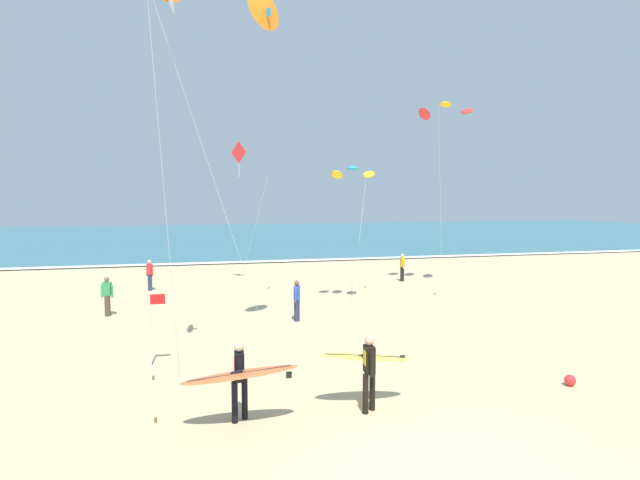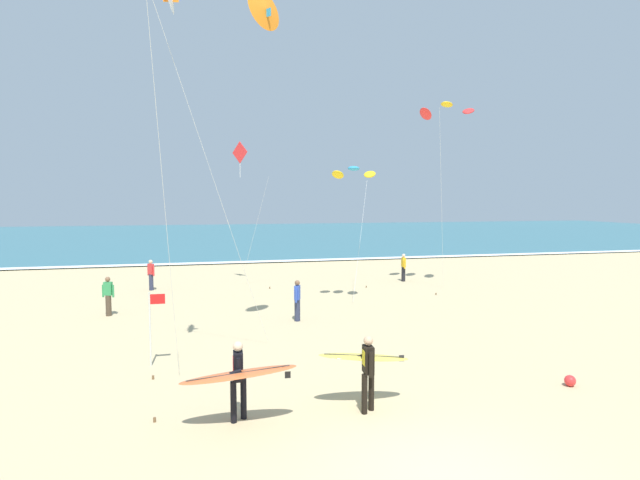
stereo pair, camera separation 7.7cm
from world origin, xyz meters
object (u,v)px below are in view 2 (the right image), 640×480
at_px(surfer_lead, 366,363).
at_px(bystander_green_top, 108,296).
at_px(surfer_trailing, 238,375).
at_px(bystander_blue_top, 297,300).
at_px(lifeguard_flag, 152,322).
at_px(kite_diamond_scarlet_high, 241,157).
at_px(bystander_yellow_top, 403,267).
at_px(beach_ball, 570,381).
at_px(kite_arc_golden_far, 447,110).
at_px(kite_delta_amber_near, 265,10).
at_px(bystander_red_top, 151,275).
at_px(kite_arc_cobalt_mid, 354,173).

relative_size(surfer_lead, bystander_green_top, 1.34).
bearing_deg(surfer_lead, surfer_trailing, -177.55).
distance_m(bystander_blue_top, lifeguard_flag, 6.55).
height_order(kite_diamond_scarlet_high, bystander_blue_top, kite_diamond_scarlet_high).
bearing_deg(surfer_trailing, bystander_blue_top, 71.25).
height_order(bystander_green_top, bystander_yellow_top, same).
distance_m(surfer_lead, beach_ball, 5.49).
distance_m(kite_arc_golden_far, bystander_blue_top, 13.51).
relative_size(kite_diamond_scarlet_high, bystander_yellow_top, 4.93).
distance_m(surfer_trailing, bystander_yellow_top, 19.64).
height_order(kite_delta_amber_near, bystander_yellow_top, kite_delta_amber_near).
xyz_separation_m(surfer_lead, bystander_blue_top, (0.08, 8.43, -0.23)).
bearing_deg(bystander_red_top, surfer_trailing, -79.31).
bearing_deg(lifeguard_flag, bystander_green_top, 108.26).
distance_m(bystander_red_top, bystander_green_top, 5.79).
distance_m(surfer_trailing, kite_diamond_scarlet_high, 18.58).
bearing_deg(kite_diamond_scarlet_high, kite_arc_cobalt_mid, -55.72).
bearing_deg(bystander_green_top, surfer_trailing, -68.83).
bearing_deg(bystander_green_top, surfer_lead, -57.13).
bearing_deg(kite_arc_golden_far, beach_ball, -104.81).
relative_size(surfer_trailing, kite_arc_cobalt_mid, 0.39).
height_order(kite_diamond_scarlet_high, bystander_red_top, kite_diamond_scarlet_high).
height_order(bystander_red_top, bystander_green_top, same).
relative_size(kite_delta_amber_near, bystander_blue_top, 7.06).
bearing_deg(bystander_yellow_top, kite_arc_golden_far, -64.08).
height_order(surfer_trailing, lifeguard_flag, lifeguard_flag).
bearing_deg(kite_arc_golden_far, bystander_green_top, -170.25).
bearing_deg(bystander_yellow_top, surfer_trailing, -122.87).
xyz_separation_m(kite_arc_cobalt_mid, bystander_red_top, (-9.13, 5.78, -5.05)).
bearing_deg(lifeguard_flag, beach_ball, -21.64).
bearing_deg(kite_arc_golden_far, bystander_blue_top, -148.81).
xyz_separation_m(bystander_red_top, bystander_yellow_top, (13.84, -0.37, 0.00)).
distance_m(kite_delta_amber_near, beach_ball, 13.63).
height_order(kite_arc_golden_far, beach_ball, kite_arc_golden_far).
bearing_deg(bystander_green_top, bystander_blue_top, -20.11).
bearing_deg(bystander_green_top, kite_diamond_scarlet_high, 47.14).
height_order(bystander_yellow_top, beach_ball, bystander_yellow_top).
distance_m(kite_arc_cobalt_mid, bystander_blue_top, 6.42).
xyz_separation_m(kite_diamond_scarlet_high, bystander_blue_top, (1.35, -8.99, -6.18)).
bearing_deg(bystander_blue_top, kite_delta_amber_near, -118.87).
distance_m(surfer_trailing, bystander_blue_top, 9.03).
relative_size(kite_delta_amber_near, kite_arc_cobalt_mid, 1.83).
height_order(kite_diamond_scarlet_high, lifeguard_flag, kite_diamond_scarlet_high).
bearing_deg(kite_diamond_scarlet_high, bystander_red_top, -171.94).
bearing_deg(surfer_lead, kite_diamond_scarlet_high, 94.19).
relative_size(kite_arc_golden_far, bystander_green_top, 6.10).
distance_m(kite_diamond_scarlet_high, bystander_red_top, 7.81).
bearing_deg(bystander_green_top, bystander_red_top, 78.53).
xyz_separation_m(bystander_red_top, lifeguard_flag, (1.12, -12.56, 0.45)).
height_order(bystander_red_top, bystander_blue_top, same).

